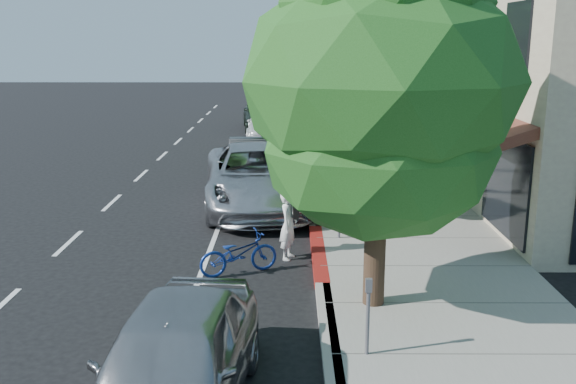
{
  "coord_description": "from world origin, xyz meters",
  "views": [
    {
      "loc": [
        -0.65,
        -13.21,
        5.01
      ],
      "look_at": [
        -0.72,
        1.87,
        1.35
      ],
      "focal_mm": 40.0,
      "sensor_mm": 36.0,
      "label": 1
    }
  ],
  "objects_px": {
    "street_tree_4": "(320,49)",
    "pedestrian": "(379,164)",
    "street_tree_1": "(350,51)",
    "street_tree_5": "(316,39)",
    "street_tree_3": "(326,40)",
    "dark_sedan": "(250,159)",
    "street_tree_2": "(335,42)",
    "cyclist": "(289,225)",
    "white_pickup": "(268,125)",
    "bicycle": "(239,253)",
    "silver_suv": "(258,177)",
    "dark_suv_far": "(263,113)",
    "near_car_a": "(174,363)",
    "street_tree_0": "(380,85)"
  },
  "relations": [
    {
      "from": "street_tree_5",
      "to": "pedestrian",
      "type": "relative_size",
      "value": 4.24
    },
    {
      "from": "dark_suv_far",
      "to": "street_tree_0",
      "type": "bearing_deg",
      "value": -88.22
    },
    {
      "from": "white_pickup",
      "to": "dark_sedan",
      "type": "bearing_deg",
      "value": -94.4
    },
    {
      "from": "silver_suv",
      "to": "white_pickup",
      "type": "distance_m",
      "value": 12.93
    },
    {
      "from": "bicycle",
      "to": "dark_sedan",
      "type": "height_order",
      "value": "dark_sedan"
    },
    {
      "from": "street_tree_4",
      "to": "street_tree_2",
      "type": "bearing_deg",
      "value": -90.0
    },
    {
      "from": "street_tree_3",
      "to": "pedestrian",
      "type": "xyz_separation_m",
      "value": [
        1.24,
        -9.23,
        -3.75
      ]
    },
    {
      "from": "street_tree_0",
      "to": "cyclist",
      "type": "distance_m",
      "value": 4.73
    },
    {
      "from": "cyclist",
      "to": "pedestrian",
      "type": "bearing_deg",
      "value": -8.48
    },
    {
      "from": "street_tree_3",
      "to": "dark_sedan",
      "type": "distance_m",
      "value": 8.16
    },
    {
      "from": "street_tree_2",
      "to": "cyclist",
      "type": "relative_size",
      "value": 4.84
    },
    {
      "from": "cyclist",
      "to": "dark_suv_far",
      "type": "height_order",
      "value": "dark_suv_far"
    },
    {
      "from": "street_tree_4",
      "to": "silver_suv",
      "type": "bearing_deg",
      "value": -98.71
    },
    {
      "from": "street_tree_4",
      "to": "street_tree_1",
      "type": "bearing_deg",
      "value": -90.0
    },
    {
      "from": "bicycle",
      "to": "silver_suv",
      "type": "xyz_separation_m",
      "value": [
        0.15,
        5.6,
        0.47
      ]
    },
    {
      "from": "street_tree_3",
      "to": "pedestrian",
      "type": "relative_size",
      "value": 4.23
    },
    {
      "from": "cyclist",
      "to": "near_car_a",
      "type": "height_order",
      "value": "cyclist"
    },
    {
      "from": "silver_suv",
      "to": "white_pickup",
      "type": "bearing_deg",
      "value": 84.36
    },
    {
      "from": "street_tree_2",
      "to": "street_tree_3",
      "type": "height_order",
      "value": "street_tree_3"
    },
    {
      "from": "dark_suv_far",
      "to": "pedestrian",
      "type": "distance_m",
      "value": 16.14
    },
    {
      "from": "street_tree_4",
      "to": "dark_sedan",
      "type": "height_order",
      "value": "street_tree_4"
    },
    {
      "from": "street_tree_2",
      "to": "street_tree_3",
      "type": "relative_size",
      "value": 0.98
    },
    {
      "from": "white_pickup",
      "to": "dark_suv_far",
      "type": "xyz_separation_m",
      "value": [
        -0.43,
        3.88,
        0.15
      ]
    },
    {
      "from": "dark_sedan",
      "to": "near_car_a",
      "type": "distance_m",
      "value": 15.16
    },
    {
      "from": "street_tree_2",
      "to": "street_tree_3",
      "type": "xyz_separation_m",
      "value": [
        0.0,
        6.0,
        0.0
      ]
    },
    {
      "from": "street_tree_3",
      "to": "bicycle",
      "type": "relative_size",
      "value": 4.55
    },
    {
      "from": "street_tree_1",
      "to": "street_tree_4",
      "type": "distance_m",
      "value": 18.0
    },
    {
      "from": "street_tree_4",
      "to": "pedestrian",
      "type": "bearing_deg",
      "value": -85.33
    },
    {
      "from": "street_tree_5",
      "to": "pedestrian",
      "type": "bearing_deg",
      "value": -86.65
    },
    {
      "from": "street_tree_1",
      "to": "street_tree_4",
      "type": "relative_size",
      "value": 1.06
    },
    {
      "from": "street_tree_1",
      "to": "street_tree_2",
      "type": "bearing_deg",
      "value": 90.0
    },
    {
      "from": "near_car_a",
      "to": "pedestrian",
      "type": "relative_size",
      "value": 2.48
    },
    {
      "from": "white_pickup",
      "to": "near_car_a",
      "type": "bearing_deg",
      "value": -93.08
    },
    {
      "from": "silver_suv",
      "to": "bicycle",
      "type": "bearing_deg",
      "value": -97.74
    },
    {
      "from": "white_pickup",
      "to": "cyclist",
      "type": "bearing_deg",
      "value": -88.56
    },
    {
      "from": "street_tree_2",
      "to": "street_tree_5",
      "type": "relative_size",
      "value": 0.98
    },
    {
      "from": "white_pickup",
      "to": "dark_suv_far",
      "type": "distance_m",
      "value": 3.91
    },
    {
      "from": "street_tree_3",
      "to": "bicycle",
      "type": "height_order",
      "value": "street_tree_3"
    },
    {
      "from": "street_tree_0",
      "to": "street_tree_3",
      "type": "relative_size",
      "value": 0.88
    },
    {
      "from": "street_tree_3",
      "to": "street_tree_5",
      "type": "height_order",
      "value": "street_tree_5"
    },
    {
      "from": "cyclist",
      "to": "near_car_a",
      "type": "xyz_separation_m",
      "value": [
        -1.5,
        -6.39,
        -0.01
      ]
    },
    {
      "from": "near_car_a",
      "to": "white_pickup",
      "type": "bearing_deg",
      "value": 93.88
    },
    {
      "from": "street_tree_3",
      "to": "white_pickup",
      "type": "bearing_deg",
      "value": 137.63
    },
    {
      "from": "cyclist",
      "to": "street_tree_2",
      "type": "bearing_deg",
      "value": 7.37
    },
    {
      "from": "street_tree_2",
      "to": "silver_suv",
      "type": "relative_size",
      "value": 1.17
    },
    {
      "from": "near_car_a",
      "to": "bicycle",
      "type": "bearing_deg",
      "value": 90.42
    },
    {
      "from": "street_tree_2",
      "to": "near_car_a",
      "type": "height_order",
      "value": "street_tree_2"
    },
    {
      "from": "street_tree_2",
      "to": "street_tree_4",
      "type": "relative_size",
      "value": 1.12
    },
    {
      "from": "street_tree_0",
      "to": "dark_sedan",
      "type": "relative_size",
      "value": 1.65
    },
    {
      "from": "street_tree_1",
      "to": "dark_suv_far",
      "type": "distance_m",
      "value": 18.95
    }
  ]
}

